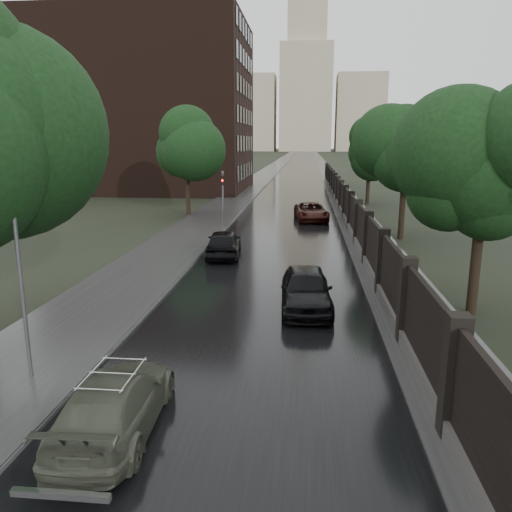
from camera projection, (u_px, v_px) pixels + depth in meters
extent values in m
plane|color=black|center=(230.00, 425.00, 10.87)|extent=(800.00, 800.00, 0.00)
cube|color=black|center=(303.00, 157.00, 195.05)|extent=(8.00, 420.00, 0.02)
cube|color=#2D2D2D|center=(288.00, 156.00, 195.62)|extent=(4.00, 420.00, 0.16)
cube|color=#2D2D2D|center=(317.00, 157.00, 194.50)|extent=(3.00, 420.00, 0.08)
cube|color=#383533|center=(343.00, 212.00, 41.38)|extent=(0.40, 75.00, 0.50)
cube|color=black|center=(344.00, 197.00, 41.10)|extent=(0.15, 75.00, 2.00)
cube|color=black|center=(326.00, 172.00, 77.97)|extent=(0.45, 0.45, 2.70)
cylinder|color=black|center=(188.00, 181.00, 40.07)|extent=(0.36, 0.36, 5.85)
sphere|color=black|center=(187.00, 151.00, 39.54)|extent=(4.25, 4.25, 4.25)
cylinder|color=black|center=(478.00, 238.00, 17.27)|extent=(0.36, 0.36, 5.53)
sphere|color=black|center=(485.00, 173.00, 16.77)|extent=(4.08, 4.08, 4.08)
cylinder|color=black|center=(403.00, 195.00, 30.84)|extent=(0.36, 0.36, 5.53)
sphere|color=black|center=(405.00, 159.00, 30.34)|extent=(4.08, 4.08, 4.08)
cylinder|color=black|center=(369.00, 176.00, 48.29)|extent=(0.36, 0.36, 5.53)
sphere|color=black|center=(370.00, 152.00, 47.79)|extent=(4.08, 4.08, 4.08)
cylinder|color=#59595E|center=(22.00, 288.00, 12.28)|extent=(0.10, 0.10, 5.00)
cube|color=#59595E|center=(10.00, 184.00, 11.71)|extent=(0.25, 0.12, 0.12)
cylinder|color=#59595E|center=(223.00, 207.00, 35.18)|extent=(0.12, 0.12, 3.00)
imported|color=#59595E|center=(223.00, 178.00, 34.73)|extent=(0.16, 0.20, 1.00)
sphere|color=#FF0C0C|center=(222.00, 180.00, 34.62)|extent=(0.14, 0.14, 0.14)
cube|color=black|center=(147.00, 108.00, 60.78)|extent=(24.00, 18.00, 20.00)
cube|color=tan|center=(252.00, 114.00, 299.85)|extent=(28.00, 22.00, 44.00)
cube|color=tan|center=(360.00, 113.00, 293.60)|extent=(28.00, 22.00, 44.00)
cube|color=tan|center=(306.00, 99.00, 294.92)|extent=(30.00, 30.00, 60.00)
cube|color=tan|center=(307.00, 27.00, 285.91)|extent=(22.00, 22.00, 40.00)
imported|color=#44483A|center=(115.00, 403.00, 10.48)|extent=(2.00, 4.52, 1.29)
imported|color=black|center=(224.00, 243.00, 26.46)|extent=(2.12, 4.47, 1.48)
imported|color=black|center=(306.00, 289.00, 18.18)|extent=(2.00, 4.57, 1.53)
imported|color=black|center=(311.00, 212.00, 38.52)|extent=(2.89, 5.25, 1.39)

